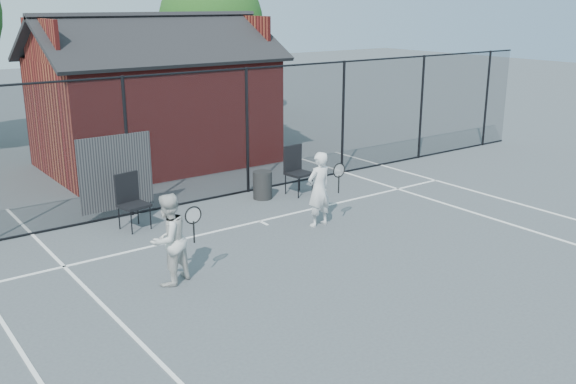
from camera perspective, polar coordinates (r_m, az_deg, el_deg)
ground at (r=11.34m, az=5.98°, el=-6.63°), size 80.00×80.00×0.00m
court_lines at (r=10.49m, az=10.87°, el=-8.82°), size 11.02×18.00×0.01m
fence at (r=14.67m, az=-7.95°, el=4.59°), size 22.04×3.00×3.00m
clubhouse at (r=18.53m, az=-11.72°, el=7.39°), size 6.50×4.36×4.19m
tree_right at (r=25.50m, az=-6.85°, el=14.77°), size 3.97×3.97×5.70m
player_front at (r=13.07m, az=2.78°, el=0.26°), size 0.71×0.53×1.56m
player_back at (r=10.55m, az=-10.57°, el=-4.17°), size 0.91×0.81×1.52m
chair_left at (r=13.28m, az=-13.55°, el=-0.94°), size 0.63×0.65×1.12m
chair_right at (r=15.28m, az=0.99°, el=1.85°), size 0.60×0.62×1.14m
waste_bin at (r=15.02m, az=-2.28°, el=0.62°), size 0.55×0.55×0.65m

